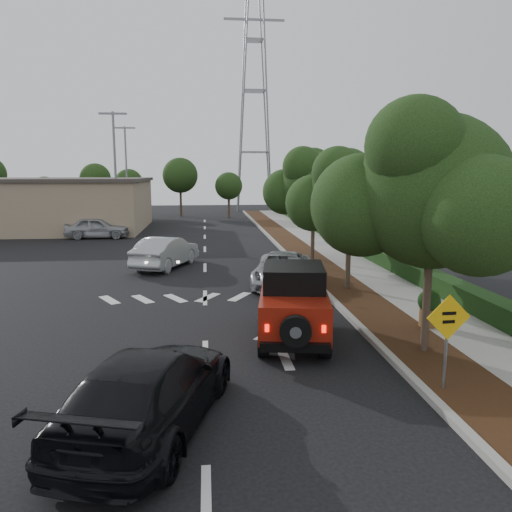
{
  "coord_description": "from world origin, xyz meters",
  "views": [
    {
      "loc": [
        0.05,
        -12.25,
        4.63
      ],
      "look_at": [
        1.61,
        3.0,
        2.06
      ],
      "focal_mm": 35.0,
      "sensor_mm": 36.0,
      "label": 1
    }
  ],
  "objects": [
    {
      "name": "parked_suv",
      "position": [
        -7.58,
        23.97,
        0.75
      ],
      "size": [
        4.44,
        1.82,
        1.51
      ],
      "primitive_type": "imported",
      "rotation": [
        0.0,
        0.0,
        1.56
      ],
      "color": "#A1A3A9",
      "rests_on": "ground"
    },
    {
      "name": "hedge",
      "position": [
        8.9,
        12.0,
        0.4
      ],
      "size": [
        0.8,
        70.0,
        0.8
      ],
      "primitive_type": "cube",
      "color": "black",
      "rests_on": "ground"
    },
    {
      "name": "sidewalk",
      "position": [
        7.5,
        12.0,
        0.06
      ],
      "size": [
        2.0,
        70.0,
        0.12
      ],
      "primitive_type": "cube",
      "color": "gray",
      "rests_on": "ground"
    },
    {
      "name": "street_tree_far",
      "position": [
        5.6,
        13.0,
        0.0
      ],
      "size": [
        3.4,
        3.4,
        5.62
      ],
      "primitive_type": null,
      "color": "black",
      "rests_on": "ground"
    },
    {
      "name": "commercial_building",
      "position": [
        -16.0,
        30.0,
        2.0
      ],
      "size": [
        22.0,
        12.0,
        4.0
      ],
      "primitive_type": "cube",
      "color": "gray",
      "rests_on": "ground"
    },
    {
      "name": "silver_sedan_oncoming",
      "position": [
        -1.9,
        12.28,
        0.76
      ],
      "size": [
        3.2,
        4.9,
        1.53
      ],
      "primitive_type": "imported",
      "rotation": [
        0.0,
        0.0,
        2.77
      ],
      "color": "#A3A7AB",
      "rests_on": "ground"
    },
    {
      "name": "ground",
      "position": [
        0.0,
        0.0,
        0.0
      ],
      "size": [
        120.0,
        120.0,
        0.0
      ],
      "primitive_type": "plane",
      "color": "black",
      "rests_on": "ground"
    },
    {
      "name": "light_pole_a",
      "position": [
        -6.5,
        26.0,
        0.0
      ],
      "size": [
        2.0,
        0.22,
        9.0
      ],
      "primitive_type": null,
      "color": "slate",
      "rests_on": "ground"
    },
    {
      "name": "silver_suv_ahead",
      "position": [
        3.2,
        7.74,
        0.67
      ],
      "size": [
        3.27,
        5.2,
        1.34
      ],
      "primitive_type": "imported",
      "rotation": [
        0.0,
        0.0,
        -0.23
      ],
      "color": "#9C9FA3",
      "rests_on": "ground"
    },
    {
      "name": "black_suv_oncoming",
      "position": [
        -1.0,
        -3.59,
        0.75
      ],
      "size": [
        3.43,
        5.51,
        1.49
      ],
      "primitive_type": "imported",
      "rotation": [
        0.0,
        0.0,
        2.86
      ],
      "color": "black",
      "rests_on": "ground"
    },
    {
      "name": "red_jeep",
      "position": [
        2.47,
        1.09,
        1.06
      ],
      "size": [
        2.33,
        4.21,
        2.08
      ],
      "rotation": [
        0.0,
        0.0,
        -0.15
      ],
      "color": "black",
      "rests_on": "ground"
    },
    {
      "name": "light_pole_b",
      "position": [
        -7.5,
        38.0,
        0.0
      ],
      "size": [
        2.0,
        0.22,
        9.0
      ],
      "primitive_type": null,
      "color": "slate",
      "rests_on": "ground"
    },
    {
      "name": "street_tree_mid",
      "position": [
        5.6,
        6.5,
        0.0
      ],
      "size": [
        3.2,
        3.2,
        5.32
      ],
      "primitive_type": null,
      "color": "black",
      "rests_on": "ground"
    },
    {
      "name": "transmission_tower",
      "position": [
        6.0,
        48.0,
        0.0
      ],
      "size": [
        7.0,
        4.0,
        28.0
      ],
      "primitive_type": null,
      "color": "slate",
      "rests_on": "ground"
    },
    {
      "name": "curb",
      "position": [
        4.6,
        12.0,
        0.07
      ],
      "size": [
        0.2,
        70.0,
        0.15
      ],
      "primitive_type": "cube",
      "color": "#9E9B93",
      "rests_on": "ground"
    },
    {
      "name": "terracotta_planter",
      "position": [
        6.6,
        1.45,
        0.78
      ],
      "size": [
        0.66,
        0.66,
        1.16
      ],
      "rotation": [
        0.0,
        0.0,
        -0.08
      ],
      "color": "brown",
      "rests_on": "ground"
    },
    {
      "name": "speed_hump_sign",
      "position": [
        5.02,
        -2.77,
        1.42
      ],
      "size": [
        0.97,
        0.1,
        2.06
      ],
      "rotation": [
        0.0,
        0.0,
        0.05
      ],
      "color": "slate",
      "rests_on": "ground"
    },
    {
      "name": "planting_strip",
      "position": [
        5.6,
        12.0,
        0.06
      ],
      "size": [
        1.8,
        70.0,
        0.12
      ],
      "primitive_type": "cube",
      "color": "black",
      "rests_on": "ground"
    },
    {
      "name": "street_tree_near",
      "position": [
        5.6,
        -0.5,
        0.0
      ],
      "size": [
        3.8,
        3.8,
        5.92
      ],
      "primitive_type": null,
      "color": "black",
      "rests_on": "ground"
    }
  ]
}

